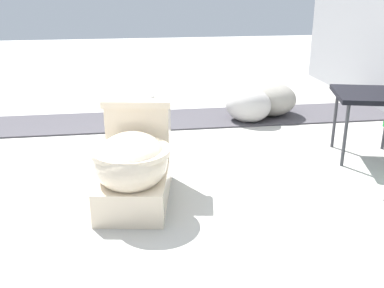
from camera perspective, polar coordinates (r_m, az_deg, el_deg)
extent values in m
plane|color=#A8A59E|center=(2.46, -11.18, -6.82)|extent=(14.00, 14.00, 0.00)
cube|color=#423F44|center=(3.75, -2.77, 3.14)|extent=(0.56, 8.00, 0.01)
cube|color=beige|center=(2.39, -7.17, -5.22)|extent=(0.65, 0.43, 0.17)
ellipsoid|color=beige|center=(2.23, -7.72, -2.22)|extent=(0.49, 0.43, 0.28)
cylinder|color=beige|center=(2.21, -7.78, -0.88)|extent=(0.45, 0.45, 0.03)
cube|color=beige|center=(2.49, -6.75, 1.74)|extent=(0.23, 0.37, 0.30)
cube|color=beige|center=(2.45, -6.91, 5.48)|extent=(0.26, 0.39, 0.04)
cylinder|color=silver|center=(2.43, -5.05, 6.04)|extent=(0.02, 0.02, 0.01)
cube|color=black|center=(3.06, 21.82, 5.82)|extent=(0.54, 0.54, 0.03)
cylinder|color=#38383D|center=(2.91, 18.87, 1.07)|extent=(0.02, 0.02, 0.40)
cylinder|color=#38383D|center=(3.23, 17.69, 3.03)|extent=(0.02, 0.02, 0.40)
ellipsoid|color=gray|center=(3.91, 9.57, 5.77)|extent=(0.65, 0.64, 0.30)
ellipsoid|color=#B7B2AD|center=(3.69, 7.14, 4.96)|extent=(0.45, 0.48, 0.29)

